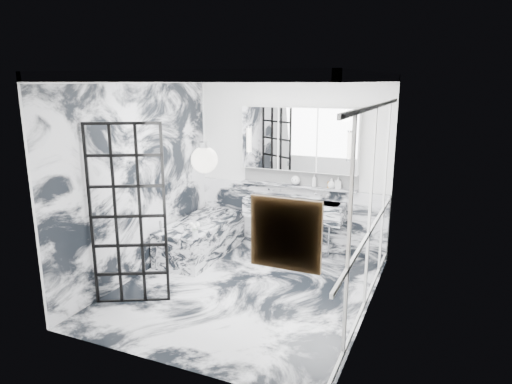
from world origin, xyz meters
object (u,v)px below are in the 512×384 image
at_px(trough_sink, 294,209).
at_px(crittall_door, 128,216).
at_px(mirror_cabinet, 299,139).
at_px(bathtub, 201,238).

bearing_deg(trough_sink, crittall_door, -118.44).
bearing_deg(mirror_cabinet, bathtub, -147.94).
height_order(mirror_cabinet, bathtub, mirror_cabinet).
bearing_deg(crittall_door, trough_sink, 33.94).
height_order(trough_sink, mirror_cabinet, mirror_cabinet).
relative_size(mirror_cabinet, bathtub, 1.15).
bearing_deg(mirror_cabinet, trough_sink, -90.00).
distance_m(mirror_cabinet, bathtub, 2.20).
xyz_separation_m(crittall_door, trough_sink, (1.30, 2.40, -0.39)).
distance_m(crittall_door, trough_sink, 2.76).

